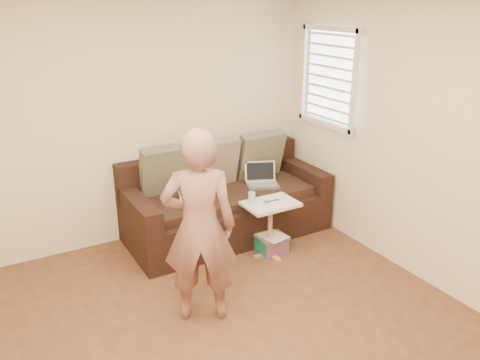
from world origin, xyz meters
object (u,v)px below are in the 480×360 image
(laptop_silver, at_px, (263,186))
(striped_box, at_px, (271,243))
(side_table, at_px, (270,229))
(person, at_px, (199,228))
(drinking_glass, at_px, (252,198))
(laptop_white, at_px, (197,203))
(sofa, at_px, (227,199))

(laptop_silver, xyz_separation_m, striped_box, (-0.22, -0.50, -0.43))
(side_table, xyz_separation_m, striped_box, (0.04, 0.05, -0.20))
(person, height_order, drinking_glass, person)
(laptop_white, height_order, striped_box, laptop_white)
(sofa, xyz_separation_m, laptop_white, (-0.42, -0.14, 0.10))
(sofa, relative_size, laptop_white, 7.42)
(laptop_silver, xyz_separation_m, drinking_glass, (-0.44, -0.48, 0.12))
(laptop_white, bearing_deg, laptop_silver, -26.31)
(laptop_silver, relative_size, laptop_white, 1.18)
(sofa, bearing_deg, side_table, -76.15)
(laptop_white, xyz_separation_m, drinking_glass, (0.40, -0.41, 0.12))
(person, bearing_deg, sofa, -101.22)
(side_table, relative_size, striped_box, 1.93)
(side_table, bearing_deg, drinking_glass, 157.50)
(drinking_glass, bearing_deg, laptop_white, 134.18)
(drinking_glass, bearing_deg, laptop_silver, 47.62)
(laptop_white, height_order, side_table, laptop_white)
(side_table, height_order, striped_box, side_table)
(sofa, height_order, person, person)
(striped_box, bearing_deg, laptop_silver, 66.69)
(laptop_silver, bearing_deg, person, -116.63)
(sofa, distance_m, striped_box, 0.69)
(side_table, height_order, drinking_glass, drinking_glass)
(person, xyz_separation_m, drinking_glass, (0.88, 0.65, -0.17))
(laptop_silver, height_order, striped_box, laptop_silver)
(laptop_white, xyz_separation_m, side_table, (0.58, -0.49, -0.23))
(laptop_white, distance_m, drinking_glass, 0.59)
(laptop_white, height_order, drinking_glass, drinking_glass)
(sofa, distance_m, laptop_white, 0.46)
(laptop_white, xyz_separation_m, person, (-0.48, -1.07, 0.29))
(sofa, distance_m, person, 1.56)
(sofa, relative_size, side_table, 3.78)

